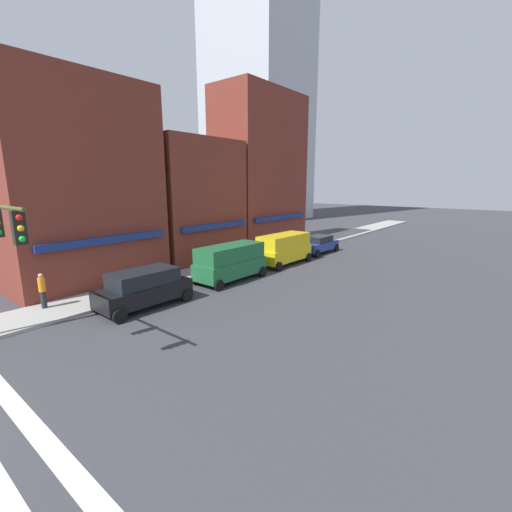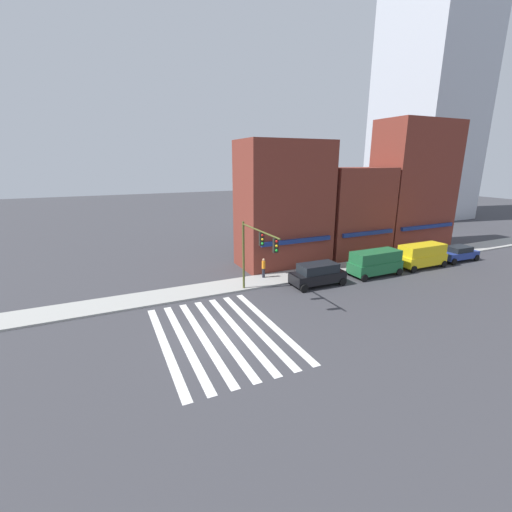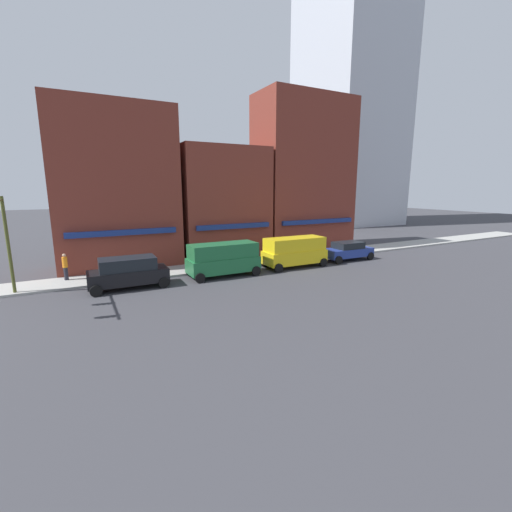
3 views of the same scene
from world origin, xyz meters
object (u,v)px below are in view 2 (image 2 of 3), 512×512
object	(u,v)px
suv_black	(318,274)
van_green	(375,262)
traffic_signal	(256,246)
sedan_blue	(458,253)
van_yellow	(422,255)
pedestrian_orange_vest	(264,268)

from	to	relation	value
suv_black	van_green	world-z (taller)	van_green
traffic_signal	van_green	size ratio (longest dim) A/B	1.23
traffic_signal	sedan_blue	bearing A→B (deg)	1.53
traffic_signal	sedan_blue	xyz separation A→B (m)	(24.10, 0.64, -3.38)
suv_black	van_yellow	distance (m)	12.44
suv_black	van_yellow	bearing A→B (deg)	0.99
van_yellow	sedan_blue	bearing A→B (deg)	0.54
traffic_signal	pedestrian_orange_vest	world-z (taller)	traffic_signal
traffic_signal	van_yellow	world-z (taller)	traffic_signal
suv_black	sedan_blue	bearing A→B (deg)	0.99
suv_black	sedan_blue	size ratio (longest dim) A/B	1.07
pedestrian_orange_vest	suv_black	bearing A→B (deg)	12.65
sedan_blue	pedestrian_orange_vest	size ratio (longest dim) A/B	2.50
suv_black	traffic_signal	bearing A→B (deg)	-173.01
suv_black	van_green	bearing A→B (deg)	0.99
traffic_signal	van_yellow	xyz separation A→B (m)	(18.55, 0.64, -2.93)
traffic_signal	van_yellow	bearing A→B (deg)	1.99
pedestrian_orange_vest	traffic_signal	bearing A→B (deg)	-65.92
van_green	van_yellow	world-z (taller)	same
van_green	suv_black	bearing A→B (deg)	179.88
pedestrian_orange_vest	sedan_blue	bearing A→B (deg)	48.15
van_yellow	sedan_blue	xyz separation A→B (m)	(5.54, 0.00, -0.44)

